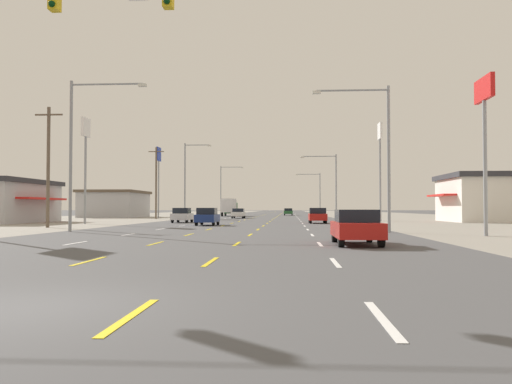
% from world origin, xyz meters
% --- Properties ---
extents(ground_plane, '(572.00, 572.00, 0.00)m').
position_xyz_m(ground_plane, '(0.00, 66.00, 0.00)').
color(ground_plane, '#4C4C4F').
extents(lot_apron_left, '(28.00, 440.00, 0.01)m').
position_xyz_m(lot_apron_left, '(-24.75, 66.00, 0.00)').
color(lot_apron_left, gray).
rests_on(lot_apron_left, ground).
extents(lot_apron_right, '(28.00, 440.00, 0.01)m').
position_xyz_m(lot_apron_right, '(24.75, 66.00, 0.00)').
color(lot_apron_right, gray).
rests_on(lot_apron_right, ground).
extents(lane_markings, '(10.64, 227.60, 0.01)m').
position_xyz_m(lane_markings, '(0.00, 104.50, 0.01)').
color(lane_markings, white).
rests_on(lane_markings, ground).
extents(signal_span_wire, '(27.66, 0.52, 9.52)m').
position_xyz_m(signal_span_wire, '(-0.58, 7.64, 5.47)').
color(signal_span_wire, brown).
rests_on(signal_span_wire, ground).
extents(sedan_far_right_nearest, '(1.80, 4.50, 1.46)m').
position_xyz_m(sedan_far_right_nearest, '(6.75, 14.40, 0.76)').
color(sedan_far_right_nearest, red).
rests_on(sedan_far_right_nearest, ground).
extents(hatchback_inner_left_near, '(1.72, 3.90, 1.54)m').
position_xyz_m(hatchback_inner_left_near, '(-3.25, 38.32, 0.78)').
color(hatchback_inner_left_near, navy).
rests_on(hatchback_inner_left_near, ground).
extents(hatchback_far_right_mid, '(1.72, 3.90, 1.54)m').
position_xyz_m(hatchback_far_right_mid, '(6.77, 45.40, 0.78)').
color(hatchback_far_right_mid, red).
rests_on(hatchback_far_right_mid, ground).
extents(hatchback_far_left_midfar, '(1.72, 3.90, 1.54)m').
position_xyz_m(hatchback_far_left_midfar, '(-7.24, 46.85, 0.78)').
color(hatchback_far_left_midfar, silver).
rests_on(hatchback_far_left_midfar, ground).
extents(sedan_inner_left_far, '(1.80, 4.50, 1.46)m').
position_xyz_m(sedan_inner_left_far, '(-3.63, 70.65, 0.76)').
color(sedan_inner_left_far, white).
rests_on(sedan_inner_left_far, ground).
extents(box_truck_far_left_farther, '(2.40, 7.20, 3.23)m').
position_xyz_m(box_truck_far_left_farther, '(-7.25, 89.91, 1.84)').
color(box_truck_far_left_farther, '#235B2D').
rests_on(box_truck_far_left_farther, ground).
extents(sedan_inner_right_farthest, '(1.80, 4.50, 1.46)m').
position_xyz_m(sedan_inner_right_farthest, '(3.70, 101.54, 0.76)').
color(sedan_inner_right_farthest, '#235B2D').
rests_on(sedan_inner_right_farthest, ground).
extents(storefront_left_row_2, '(9.18, 12.69, 4.40)m').
position_xyz_m(storefront_left_row_2, '(-25.07, 78.56, 2.23)').
color(storefront_left_row_2, '#B2B2B7').
rests_on(storefront_left_row_2, ground).
extents(storefront_right_row_1, '(13.10, 10.61, 5.34)m').
position_xyz_m(storefront_right_row_1, '(27.39, 52.85, 2.70)').
color(storefront_right_row_1, silver).
rests_on(storefront_right_row_1, ground).
extents(pole_sign_left_row_1, '(0.24, 1.83, 10.24)m').
position_xyz_m(pole_sign_left_row_1, '(-15.69, 41.89, 7.59)').
color(pole_sign_left_row_1, gray).
rests_on(pole_sign_left_row_1, ground).
extents(pole_sign_left_row_2, '(0.24, 2.16, 10.87)m').
position_xyz_m(pole_sign_left_row_2, '(-16.14, 72.20, 8.30)').
color(pole_sign_left_row_2, gray).
rests_on(pole_sign_left_row_2, ground).
extents(pole_sign_right_row_0, '(0.24, 2.51, 8.71)m').
position_xyz_m(pole_sign_right_row_0, '(14.68, 21.75, 6.69)').
color(pole_sign_right_row_0, gray).
rests_on(pole_sign_right_row_0, ground).
extents(pole_sign_right_row_1, '(0.24, 1.94, 11.30)m').
position_xyz_m(pole_sign_right_row_1, '(14.33, 53.26, 8.42)').
color(pole_sign_right_row_1, gray).
rests_on(pole_sign_right_row_1, ground).
extents(streetlight_left_row_0, '(5.05, 0.26, 9.78)m').
position_xyz_m(streetlight_left_row_0, '(-9.59, 25.40, 5.77)').
color(streetlight_left_row_0, gray).
rests_on(streetlight_left_row_0, ground).
extents(streetlight_right_row_0, '(4.83, 0.26, 9.16)m').
position_xyz_m(streetlight_right_row_0, '(9.60, 25.40, 5.42)').
color(streetlight_right_row_0, gray).
rests_on(streetlight_right_row_0, ground).
extents(streetlight_left_row_1, '(3.67, 0.26, 10.30)m').
position_xyz_m(streetlight_left_row_1, '(-9.82, 62.72, 5.87)').
color(streetlight_left_row_1, gray).
rests_on(streetlight_left_row_1, ground).
extents(streetlight_right_row_1, '(4.83, 0.26, 8.66)m').
position_xyz_m(streetlight_right_row_1, '(9.57, 62.72, 5.16)').
color(streetlight_right_row_1, gray).
rests_on(streetlight_right_row_1, ground).
extents(streetlight_left_row_2, '(4.77, 0.26, 10.18)m').
position_xyz_m(streetlight_left_row_2, '(-9.65, 100.04, 5.94)').
color(streetlight_left_row_2, gray).
rests_on(streetlight_left_row_2, ground).
extents(streetlight_right_row_2, '(5.04, 0.26, 8.65)m').
position_xyz_m(streetlight_right_row_2, '(9.53, 100.04, 5.17)').
color(streetlight_right_row_2, gray).
rests_on(streetlight_right_row_2, ground).
extents(utility_pole_left_row_0, '(2.20, 0.26, 9.45)m').
position_xyz_m(utility_pole_left_row_0, '(-14.88, 32.31, 4.92)').
color(utility_pole_left_row_0, brown).
rests_on(utility_pole_left_row_0, ground).
extents(utility_pole_left_row_1, '(2.20, 0.26, 10.08)m').
position_xyz_m(utility_pole_left_row_1, '(-14.78, 65.40, 5.24)').
color(utility_pole_left_row_1, brown).
rests_on(utility_pole_left_row_1, ground).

